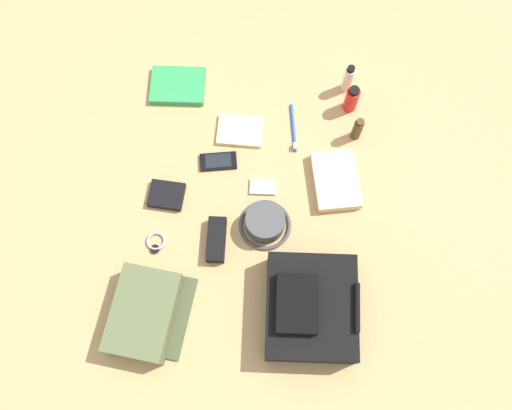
{
  "coord_description": "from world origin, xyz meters",
  "views": [
    {
      "loc": [
        0.54,
        0.03,
        1.64
      ],
      "look_at": [
        0.0,
        0.0,
        0.04
      ],
      "focal_mm": 37.82,
      "sensor_mm": 36.0,
      "label": 1
    }
  ],
  "objects_px": {
    "lotion_bottle": "(348,79)",
    "folded_towel": "(336,180)",
    "backpack": "(310,308)",
    "wallet": "(167,195)",
    "cell_phone": "(218,161)",
    "bucket_hat": "(265,223)",
    "notepad": "(240,131)",
    "paperback_novel": "(178,86)",
    "toiletry_pouch": "(145,314)",
    "wristwatch": "(156,242)",
    "sunscreen_spray": "(352,99)",
    "media_player": "(263,187)",
    "sunglasses_case": "(216,240)",
    "toothbrush": "(294,130)",
    "cologne_bottle": "(357,129)"
  },
  "relations": [
    {
      "from": "cell_phone",
      "to": "notepad",
      "type": "distance_m",
      "value": 0.13
    },
    {
      "from": "bucket_hat",
      "to": "lotion_bottle",
      "type": "distance_m",
      "value": 0.57
    },
    {
      "from": "sunscreen_spray",
      "to": "cell_phone",
      "type": "distance_m",
      "value": 0.49
    },
    {
      "from": "sunscreen_spray",
      "to": "paperback_novel",
      "type": "relative_size",
      "value": 0.61
    },
    {
      "from": "sunscreen_spray",
      "to": "notepad",
      "type": "relative_size",
      "value": 0.76
    },
    {
      "from": "lotion_bottle",
      "to": "folded_towel",
      "type": "xyz_separation_m",
      "value": [
        0.35,
        -0.03,
        -0.04
      ]
    },
    {
      "from": "bucket_hat",
      "to": "lotion_bottle",
      "type": "relative_size",
      "value": 1.34
    },
    {
      "from": "lotion_bottle",
      "to": "wallet",
      "type": "height_order",
      "value": "lotion_bottle"
    },
    {
      "from": "toiletry_pouch",
      "to": "bucket_hat",
      "type": "bearing_deg",
      "value": 132.02
    },
    {
      "from": "paperback_novel",
      "to": "toiletry_pouch",
      "type": "bearing_deg",
      "value": -0.6
    },
    {
      "from": "cell_phone",
      "to": "bucket_hat",
      "type": "bearing_deg",
      "value": 38.3
    },
    {
      "from": "backpack",
      "to": "wallet",
      "type": "xyz_separation_m",
      "value": [
        -0.34,
        -0.47,
        -0.05
      ]
    },
    {
      "from": "toiletry_pouch",
      "to": "toothbrush",
      "type": "bearing_deg",
      "value": 147.11
    },
    {
      "from": "toiletry_pouch",
      "to": "paperback_novel",
      "type": "distance_m",
      "value": 0.78
    },
    {
      "from": "lotion_bottle",
      "to": "sunscreen_spray",
      "type": "bearing_deg",
      "value": 9.15
    },
    {
      "from": "backpack",
      "to": "cologne_bottle",
      "type": "distance_m",
      "value": 0.61
    },
    {
      "from": "wristwatch",
      "to": "sunglasses_case",
      "type": "bearing_deg",
      "value": 94.61
    },
    {
      "from": "toothbrush",
      "to": "sunglasses_case",
      "type": "relative_size",
      "value": 1.25
    },
    {
      "from": "wallet",
      "to": "cologne_bottle",
      "type": "bearing_deg",
      "value": 117.49
    },
    {
      "from": "wristwatch",
      "to": "sunglasses_case",
      "type": "distance_m",
      "value": 0.19
    },
    {
      "from": "lotion_bottle",
      "to": "sunscreen_spray",
      "type": "xyz_separation_m",
      "value": [
        0.07,
        0.01,
        -0.0
      ]
    },
    {
      "from": "toiletry_pouch",
      "to": "notepad",
      "type": "bearing_deg",
      "value": 159.51
    },
    {
      "from": "backpack",
      "to": "toiletry_pouch",
      "type": "height_order",
      "value": "backpack"
    },
    {
      "from": "bucket_hat",
      "to": "paperback_novel",
      "type": "relative_size",
      "value": 0.88
    },
    {
      "from": "bucket_hat",
      "to": "sunglasses_case",
      "type": "xyz_separation_m",
      "value": [
        0.06,
        -0.15,
        -0.01
      ]
    },
    {
      "from": "wristwatch",
      "to": "wallet",
      "type": "relative_size",
      "value": 0.65
    },
    {
      "from": "backpack",
      "to": "toothbrush",
      "type": "relative_size",
      "value": 1.77
    },
    {
      "from": "paperback_novel",
      "to": "wristwatch",
      "type": "xyz_separation_m",
      "value": [
        0.56,
        -0.01,
        -0.0
      ]
    },
    {
      "from": "media_player",
      "to": "wallet",
      "type": "relative_size",
      "value": 0.77
    },
    {
      "from": "paperback_novel",
      "to": "notepad",
      "type": "height_order",
      "value": "paperback_novel"
    },
    {
      "from": "lotion_bottle",
      "to": "toiletry_pouch",
      "type": "bearing_deg",
      "value": -35.76
    },
    {
      "from": "toiletry_pouch",
      "to": "lotion_bottle",
      "type": "height_order",
      "value": "lotion_bottle"
    },
    {
      "from": "sunscreen_spray",
      "to": "notepad",
      "type": "bearing_deg",
      "value": -72.55
    },
    {
      "from": "wallet",
      "to": "cell_phone",
      "type": "bearing_deg",
      "value": 134.57
    },
    {
      "from": "cologne_bottle",
      "to": "toothbrush",
      "type": "xyz_separation_m",
      "value": [
        -0.01,
        -0.21,
        -0.04
      ]
    },
    {
      "from": "folded_towel",
      "to": "toothbrush",
      "type": "bearing_deg",
      "value": -141.27
    },
    {
      "from": "sunscreen_spray",
      "to": "wallet",
      "type": "relative_size",
      "value": 1.04
    },
    {
      "from": "wallet",
      "to": "folded_towel",
      "type": "xyz_separation_m",
      "value": [
        -0.08,
        0.54,
        0.01
      ]
    },
    {
      "from": "paperback_novel",
      "to": "toothbrush",
      "type": "relative_size",
      "value": 1.08
    },
    {
      "from": "paperback_novel",
      "to": "wallet",
      "type": "bearing_deg",
      "value": 0.85
    },
    {
      "from": "paperback_novel",
      "to": "notepad",
      "type": "xyz_separation_m",
      "value": [
        0.16,
        0.23,
        -0.0
      ]
    },
    {
      "from": "sunscreen_spray",
      "to": "media_player",
      "type": "bearing_deg",
      "value": -41.93
    },
    {
      "from": "wristwatch",
      "to": "folded_towel",
      "type": "distance_m",
      "value": 0.61
    },
    {
      "from": "notepad",
      "to": "cologne_bottle",
      "type": "bearing_deg",
      "value": 92.64
    },
    {
      "from": "lotion_bottle",
      "to": "wallet",
      "type": "bearing_deg",
      "value": -52.85
    },
    {
      "from": "folded_towel",
      "to": "bucket_hat",
      "type": "bearing_deg",
      "value": -53.91
    },
    {
      "from": "wallet",
      "to": "paperback_novel",
      "type": "bearing_deg",
      "value": -174.26
    },
    {
      "from": "wallet",
      "to": "notepad",
      "type": "height_order",
      "value": "wallet"
    },
    {
      "from": "paperback_novel",
      "to": "notepad",
      "type": "relative_size",
      "value": 1.26
    },
    {
      "from": "toiletry_pouch",
      "to": "notepad",
      "type": "height_order",
      "value": "toiletry_pouch"
    }
  ]
}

